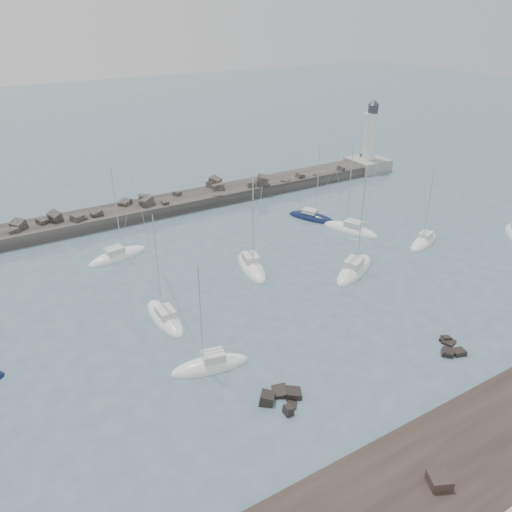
{
  "coord_description": "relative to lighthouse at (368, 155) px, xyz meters",
  "views": [
    {
      "loc": [
        -23.05,
        -35.16,
        30.43
      ],
      "look_at": [
        5.08,
        12.0,
        2.49
      ],
      "focal_mm": 35.0,
      "sensor_mm": 36.0,
      "label": 1
    }
  ],
  "objects": [
    {
      "name": "sailboat_6",
      "position": [
        -41.7,
        -24.5,
        -2.94
      ],
      "size": [
        4.55,
        8.99,
        13.77
      ],
      "color": "white",
      "rests_on": "ground"
    },
    {
      "name": "sailboat_5",
      "position": [
        -54.87,
        -39.34,
        -2.95
      ],
      "size": [
        7.74,
        3.72,
        11.93
      ],
      "color": "white",
      "rests_on": "ground"
    },
    {
      "name": "rock_cluster_near",
      "position": [
        -51.43,
        -46.2,
        -3.02
      ],
      "size": [
        4.3,
        3.75,
        1.76
      ],
      "color": "black",
      "rests_on": "ground"
    },
    {
      "name": "sailboat_4",
      "position": [
        -55.53,
        -12.7,
        -2.96
      ],
      "size": [
        8.74,
        4.22,
        13.25
      ],
      "color": "white",
      "rests_on": "ground"
    },
    {
      "name": "rock_cluster_far",
      "position": [
        -33.22,
        -48.9,
        -3.03
      ],
      "size": [
        3.18,
        3.49,
        1.25
      ],
      "color": "black",
      "rests_on": "ground"
    },
    {
      "name": "lighthouse",
      "position": [
        0.0,
        0.0,
        0.0
      ],
      "size": [
        7.0,
        7.0,
        14.6
      ],
      "color": "gray",
      "rests_on": "ground"
    },
    {
      "name": "sailboat_8",
      "position": [
        -25.17,
        -15.16,
        -2.96
      ],
      "size": [
        5.76,
        8.25,
        12.61
      ],
      "color": "#0E1A3D",
      "rests_on": "ground"
    },
    {
      "name": "ground",
      "position": [
        -47.0,
        -38.0,
        -3.09
      ],
      "size": [
        400.0,
        400.0,
        0.0
      ],
      "primitive_type": "plane",
      "color": "slate",
      "rests_on": "ground"
    },
    {
      "name": "sailboat_10",
      "position": [
        -23.11,
        -21.97,
        -2.95
      ],
      "size": [
        5.89,
        9.18,
        13.96
      ],
      "color": "white",
      "rests_on": "ground"
    },
    {
      "name": "sailboat_3",
      "position": [
        -55.56,
        -29.72,
        -2.96
      ],
      "size": [
        2.66,
        8.17,
        12.86
      ],
      "color": "white",
      "rests_on": "ground"
    },
    {
      "name": "rock_shelf",
      "position": [
        -46.94,
        -59.98,
        -3.08
      ],
      "size": [
        140.0,
        12.0,
        1.96
      ],
      "color": "black",
      "rests_on": "ground"
    },
    {
      "name": "breakwater",
      "position": [
        -54.89,
        0.01,
        -2.78
      ],
      "size": [
        115.0,
        7.29,
        5.11
      ],
      "color": "#332F2D",
      "rests_on": "ground"
    },
    {
      "name": "sailboat_9",
      "position": [
        -16.85,
        -30.46,
        -2.96
      ],
      "size": [
        7.8,
        4.86,
        11.89
      ],
      "color": "white",
      "rests_on": "ground"
    },
    {
      "name": "sailboat_7",
      "position": [
        -30.92,
        -31.89,
        -2.94
      ],
      "size": [
        9.45,
        6.74,
        14.62
      ],
      "color": "white",
      "rests_on": "ground"
    }
  ]
}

